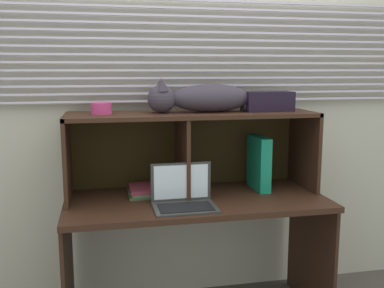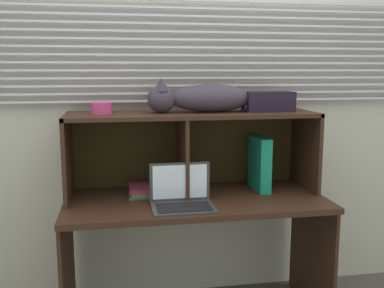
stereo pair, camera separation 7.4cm
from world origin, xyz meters
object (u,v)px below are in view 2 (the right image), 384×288
object	(u,v)px
cat	(203,98)
binder_upright	(259,163)
laptop	(182,198)
small_basket	(101,108)
storage_box	(268,101)
book_stack	(144,190)

from	to	relation	value
cat	binder_upright	distance (m)	0.50
laptop	small_basket	world-z (taller)	small_basket
small_basket	storage_box	world-z (taller)	storage_box
laptop	storage_box	xyz separation A→B (m)	(0.53, 0.25, 0.46)
book_stack	binder_upright	bearing A→B (deg)	-0.29
binder_upright	storage_box	xyz separation A→B (m)	(0.04, 0.00, 0.35)
cat	small_basket	size ratio (longest dim) A/B	7.61
laptop	book_stack	world-z (taller)	laptop
cat	storage_box	world-z (taller)	cat
cat	small_basket	bearing A→B (deg)	180.00
laptop	book_stack	size ratio (longest dim) A/B	1.42
storage_box	book_stack	bearing A→B (deg)	179.72
book_stack	storage_box	bearing A→B (deg)	-0.28
cat	book_stack	xyz separation A→B (m)	(-0.33, 0.00, -0.50)
laptop	small_basket	distance (m)	0.63
binder_upright	laptop	bearing A→B (deg)	-153.10
book_stack	small_basket	xyz separation A→B (m)	(-0.21, -0.00, 0.45)
cat	storage_box	distance (m)	0.37
laptop	small_basket	xyz separation A→B (m)	(-0.39, 0.25, 0.43)
laptop	small_basket	bearing A→B (deg)	147.61
laptop	storage_box	size ratio (longest dim) A/B	1.16
laptop	binder_upright	bearing A→B (deg)	26.90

